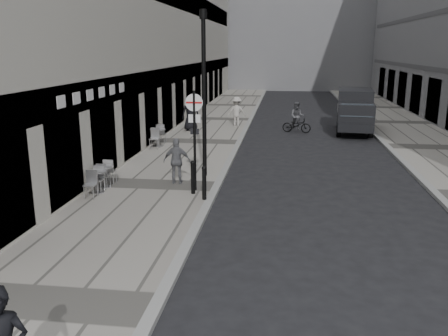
# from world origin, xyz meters

# --- Properties ---
(sidewalk) EXTENTS (4.00, 60.00, 0.12)m
(sidewalk) POSITION_xyz_m (-2.00, 18.00, 0.06)
(sidewalk) COLOR gray
(sidewalk) RESTS_ON ground
(far_sidewalk) EXTENTS (4.00, 60.00, 0.12)m
(far_sidewalk) POSITION_xyz_m (9.00, 18.00, 0.06)
(far_sidewalk) COLOR gray
(far_sidewalk) RESTS_ON ground
(sign_post) EXTENTS (0.54, 0.09, 3.17)m
(sign_post) POSITION_xyz_m (-0.60, 9.85, 2.15)
(sign_post) COLOR black
(sign_post) RESTS_ON sidewalk
(lamppost) EXTENTS (0.26, 0.26, 5.67)m
(lamppost) POSITION_xyz_m (-0.60, 11.68, 3.28)
(lamppost) COLOR black
(lamppost) RESTS_ON sidewalk
(bollard_near) EXTENTS (0.13, 0.13, 0.99)m
(bollard_near) POSITION_xyz_m (-0.60, 9.48, 0.61)
(bollard_near) COLOR black
(bollard_near) RESTS_ON sidewalk
(bollard_far) EXTENTS (0.13, 0.13, 0.96)m
(bollard_far) POSITION_xyz_m (-0.15, 8.93, 0.60)
(bollard_far) COLOR black
(bollard_far) RESTS_ON sidewalk
(panel_van) EXTENTS (2.32, 5.08, 2.32)m
(panel_van) POSITION_xyz_m (6.02, 22.38, 1.30)
(panel_van) COLOR black
(panel_van) RESTS_ON ground
(cyclist) EXTENTS (1.64, 0.83, 1.69)m
(cyclist) POSITION_xyz_m (2.84, 21.75, 0.66)
(cyclist) COLOR black
(cyclist) RESTS_ON ground
(pedestrian_a) EXTENTS (0.93, 0.45, 1.54)m
(pedestrian_a) POSITION_xyz_m (-1.34, 10.54, 0.89)
(pedestrian_a) COLOR slate
(pedestrian_a) RESTS_ON sidewalk
(pedestrian_b) EXTENTS (1.13, 0.68, 1.71)m
(pedestrian_b) POSITION_xyz_m (-0.60, 22.82, 0.97)
(pedestrian_b) COLOR #BBB4AC
(pedestrian_b) RESTS_ON sidewalk
(pedestrian_c) EXTENTS (1.06, 0.81, 1.93)m
(pedestrian_c) POSITION_xyz_m (-2.96, 21.00, 1.09)
(pedestrian_c) COLOR black
(pedestrian_c) RESTS_ON sidewalk
(cafe_table_near) EXTENTS (0.65, 1.46, 0.83)m
(cafe_table_near) POSITION_xyz_m (-3.60, 9.18, 0.54)
(cafe_table_near) COLOR #B2B1B4
(cafe_table_near) RESTS_ON sidewalk
(cafe_table_mid) EXTENTS (0.65, 1.46, 0.83)m
(cafe_table_mid) POSITION_xyz_m (-3.60, 9.77, 0.54)
(cafe_table_mid) COLOR silver
(cafe_table_mid) RESTS_ON sidewalk
(cafe_table_far) EXTENTS (0.74, 1.67, 0.95)m
(cafe_table_far) POSITION_xyz_m (-3.60, 16.47, 0.60)
(cafe_table_far) COLOR #BAB9BC
(cafe_table_far) RESTS_ON sidewalk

